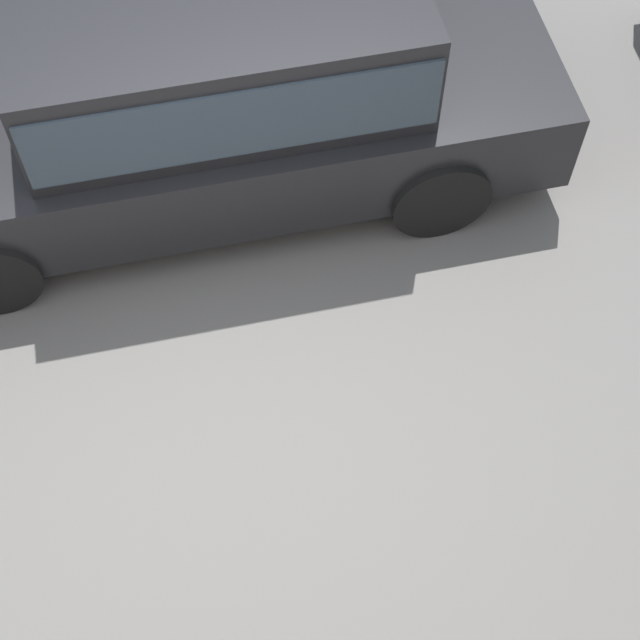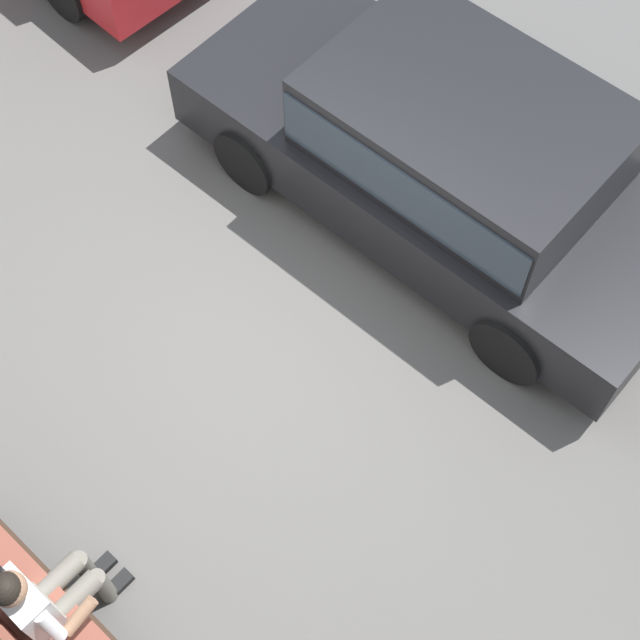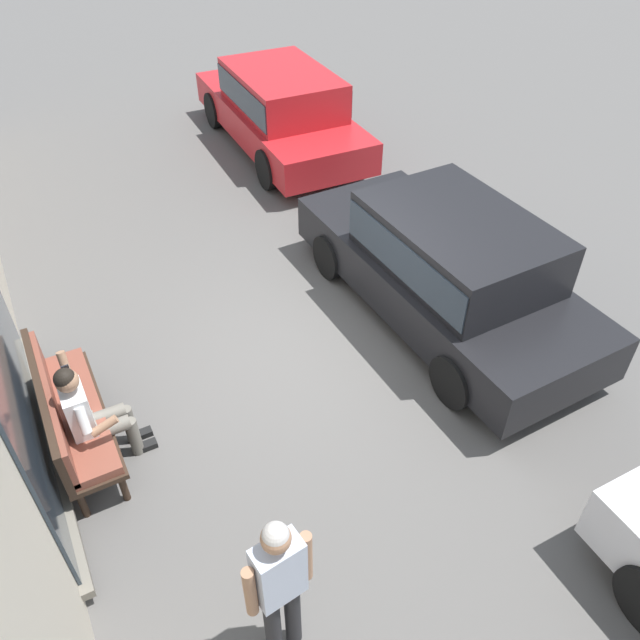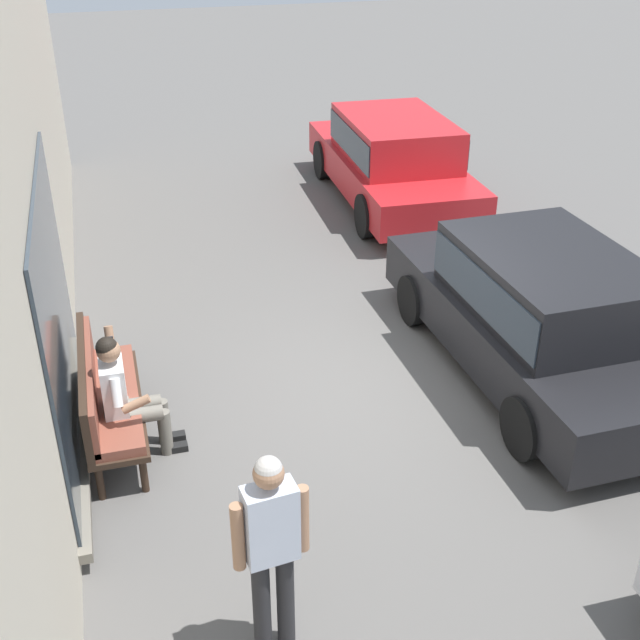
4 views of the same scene
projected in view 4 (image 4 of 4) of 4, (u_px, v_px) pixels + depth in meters
ground_plane at (376, 387)px, 8.89m from camera, size 60.00×60.00×0.00m
building_facade at (5, 170)px, 6.73m from camera, size 18.00×0.51×5.63m
bench at (102, 394)px, 7.80m from camera, size 1.91×0.55×0.98m
person_on_phone at (126, 394)px, 7.56m from camera, size 0.73×0.74×1.32m
parked_car_mid at (540, 308)px, 8.78m from camera, size 4.51×1.97×1.52m
parked_car_far at (393, 156)px, 13.55m from camera, size 4.76×2.04×1.51m
pedestrian_standing at (271, 541)px, 5.43m from camera, size 0.24×0.55×1.73m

